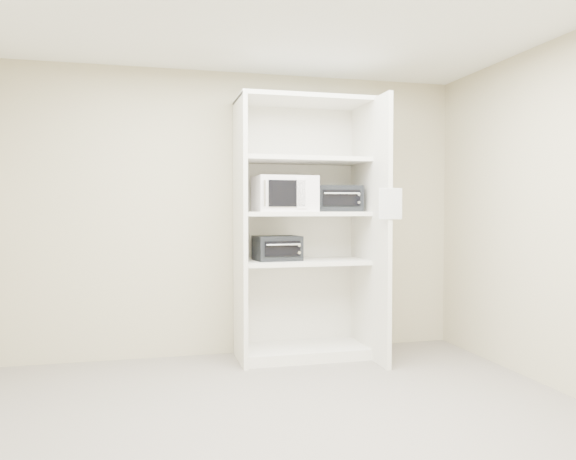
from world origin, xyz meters
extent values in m
cube|color=slate|center=(0.00, 0.00, 0.00)|extent=(4.50, 4.00, 0.01)
cube|color=#B9AD92|center=(0.00, 2.00, 1.35)|extent=(4.50, 0.02, 2.70)
cube|color=#B9AD92|center=(0.00, -2.00, 1.35)|extent=(4.50, 0.02, 2.70)
cube|color=silver|center=(0.02, 1.68, 1.20)|extent=(0.04, 0.60, 2.40)
cube|color=silver|center=(1.22, 1.53, 1.20)|extent=(0.04, 0.90, 2.40)
cube|color=silver|center=(0.62, 1.99, 1.20)|extent=(1.24, 0.02, 2.40)
cube|color=silver|center=(0.62, 1.70, 0.05)|extent=(1.16, 0.56, 0.10)
cube|color=silver|center=(0.62, 1.70, 0.90)|extent=(1.16, 0.56, 0.04)
cube|color=silver|center=(0.62, 1.70, 1.35)|extent=(1.16, 0.56, 0.04)
cube|color=silver|center=(0.62, 1.70, 1.85)|extent=(1.16, 0.56, 0.04)
cube|color=silver|center=(0.62, 1.70, 2.40)|extent=(1.24, 0.60, 0.04)
cube|color=white|center=(0.43, 1.67, 1.53)|extent=(0.55, 0.43, 0.33)
cube|color=black|center=(0.96, 1.70, 1.49)|extent=(0.46, 0.37, 0.25)
cube|color=black|center=(0.36, 1.69, 1.03)|extent=(0.43, 0.34, 0.23)
cube|color=white|center=(1.22, 1.07, 1.44)|extent=(0.20, 0.01, 0.26)
camera|label=1|loc=(-0.78, -3.36, 1.38)|focal=35.00mm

